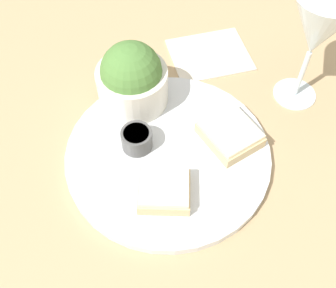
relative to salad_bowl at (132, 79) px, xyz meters
name	(u,v)px	position (x,y,z in m)	size (l,w,h in m)	color
ground_plane	(168,157)	(0.11, -0.04, -0.06)	(4.00, 4.00, 0.00)	tan
dinner_plate	(168,155)	(0.11, -0.04, -0.05)	(0.30, 0.30, 0.01)	silver
salad_bowl	(132,79)	(0.00, 0.00, 0.00)	(0.11, 0.11, 0.11)	silver
sauce_ramekin	(137,138)	(0.07, -0.06, -0.03)	(0.04, 0.04, 0.03)	#4C4C4C
cheese_toast_near	(230,134)	(0.16, 0.04, -0.03)	(0.09, 0.09, 0.03)	#D1B27F
cheese_toast_far	(164,190)	(0.15, -0.09, -0.03)	(0.09, 0.09, 0.03)	#D1B27F
wine_glass	(319,28)	(0.18, 0.19, 0.08)	(0.09, 0.09, 0.19)	silver
napkin	(210,54)	(0.02, 0.17, -0.06)	(0.17, 0.17, 0.01)	beige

